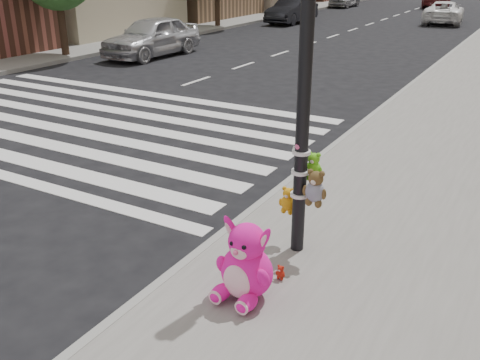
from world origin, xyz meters
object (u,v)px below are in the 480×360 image
Objects in this scene: signal_pole at (305,125)px; pink_bunny at (246,266)px; red_teddy at (281,272)px; car_dark_far at (292,11)px; car_silver_far at (152,36)px; car_white_near at (444,12)px.

signal_pole is 1.77m from pink_bunny.
signal_pole is 1.72m from red_teddy.
car_silver_far is at bearing -88.35° from car_dark_far.
car_white_near is (7.77, 4.32, -0.08)m from car_dark_far.
pink_bunny is 0.60m from red_teddy.
pink_bunny is (-0.09, -1.24, -1.26)m from signal_pole.
red_teddy is 0.04× the size of car_white_near.
pink_bunny is at bearing -107.13° from red_teddy.
red_teddy is 29.65m from car_white_near.
car_dark_far is 0.95× the size of car_white_near.
red_teddy is 0.04× the size of car_silver_far.
pink_bunny is at bearing -65.27° from car_dark_far.
signal_pole is 28.92m from car_white_near.
red_teddy is (0.10, -0.75, -1.55)m from signal_pole.
signal_pole is 26.87m from car_dark_far.
car_dark_far reaches higher than pink_bunny.
signal_pole is 0.93× the size of car_dark_far.
car_dark_far is (-0.13, 13.21, -0.05)m from car_silver_far.
pink_bunny is 5.09× the size of red_teddy.
signal_pole is 0.90× the size of car_silver_far.
car_silver_far reaches higher than pink_bunny.
car_dark_far is (-11.20, 25.60, 0.20)m from pink_bunny.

